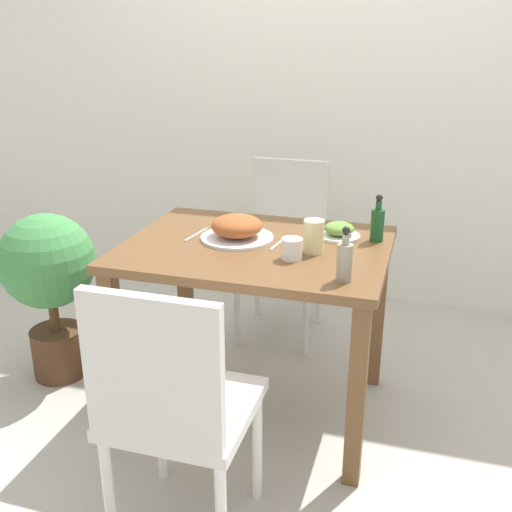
# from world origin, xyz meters

# --- Properties ---
(ground_plane) EXTENTS (16.00, 16.00, 0.00)m
(ground_plane) POSITION_xyz_m (0.00, 0.00, 0.00)
(ground_plane) COLOR #B7B2A8
(wall_back) EXTENTS (8.00, 0.05, 2.60)m
(wall_back) POSITION_xyz_m (0.00, 1.33, 1.30)
(wall_back) COLOR white
(wall_back) RESTS_ON ground_plane
(dining_table) EXTENTS (1.03, 0.79, 0.75)m
(dining_table) POSITION_xyz_m (0.00, 0.00, 0.64)
(dining_table) COLOR brown
(dining_table) RESTS_ON ground_plane
(chair_near) EXTENTS (0.42, 0.42, 0.91)m
(chair_near) POSITION_xyz_m (-0.02, -0.78, 0.52)
(chair_near) COLOR silver
(chair_near) RESTS_ON ground_plane
(chair_far) EXTENTS (0.42, 0.42, 0.91)m
(chair_far) POSITION_xyz_m (-0.08, 0.77, 0.52)
(chair_far) COLOR silver
(chair_far) RESTS_ON ground_plane
(food_plate) EXTENTS (0.29, 0.29, 0.10)m
(food_plate) POSITION_xyz_m (-0.09, 0.04, 0.80)
(food_plate) COLOR white
(food_plate) RESTS_ON dining_table
(side_plate) EXTENTS (0.17, 0.17, 0.06)m
(side_plate) POSITION_xyz_m (0.30, 0.18, 0.78)
(side_plate) COLOR white
(side_plate) RESTS_ON dining_table
(drink_cup) EXTENTS (0.08, 0.08, 0.08)m
(drink_cup) POSITION_xyz_m (0.17, -0.12, 0.79)
(drink_cup) COLOR white
(drink_cup) RESTS_ON dining_table
(juice_glass) EXTENTS (0.08, 0.08, 0.13)m
(juice_glass) POSITION_xyz_m (0.23, -0.02, 0.81)
(juice_glass) COLOR beige
(juice_glass) RESTS_ON dining_table
(sauce_bottle) EXTENTS (0.05, 0.05, 0.19)m
(sauce_bottle) POSITION_xyz_m (0.45, 0.18, 0.83)
(sauce_bottle) COLOR #194C23
(sauce_bottle) RESTS_ON dining_table
(condiment_bottle) EXTENTS (0.05, 0.05, 0.19)m
(condiment_bottle) POSITION_xyz_m (0.39, -0.27, 0.83)
(condiment_bottle) COLOR gray
(condiment_bottle) RESTS_ON dining_table
(fork_utensil) EXTENTS (0.03, 0.18, 0.00)m
(fork_utensil) POSITION_xyz_m (-0.27, 0.04, 0.75)
(fork_utensil) COLOR silver
(fork_utensil) RESTS_ON dining_table
(spoon_utensil) EXTENTS (0.03, 0.18, 0.00)m
(spoon_utensil) POSITION_xyz_m (0.09, 0.04, 0.75)
(spoon_utensil) COLOR silver
(spoon_utensil) RESTS_ON dining_table
(potted_plant_left) EXTENTS (0.43, 0.43, 0.79)m
(potted_plant_left) POSITION_xyz_m (-0.97, -0.01, 0.51)
(potted_plant_left) COLOR #51331E
(potted_plant_left) RESTS_ON ground_plane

